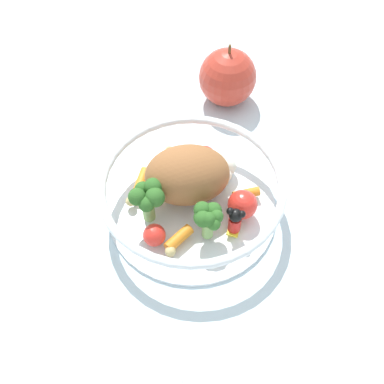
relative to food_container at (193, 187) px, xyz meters
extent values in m
plane|color=silver|center=(0.01, -0.01, -0.03)|extent=(2.40, 2.40, 0.00)
cylinder|color=white|center=(0.00, 0.00, -0.03)|extent=(0.20, 0.20, 0.01)
torus|color=white|center=(0.00, 0.00, 0.02)|extent=(0.21, 0.21, 0.01)
ellipsoid|color=#935B33|center=(-0.01, 0.00, 0.01)|extent=(0.08, 0.10, 0.07)
cylinder|color=#7FAD5B|center=(0.05, 0.02, -0.01)|extent=(0.01, 0.01, 0.02)
sphere|color=#2D6023|center=(0.05, 0.02, 0.02)|extent=(0.02, 0.02, 0.02)
sphere|color=#2D6023|center=(0.06, 0.02, 0.01)|extent=(0.01, 0.01, 0.01)
sphere|color=#2D6023|center=(0.05, 0.02, 0.01)|extent=(0.01, 0.01, 0.01)
sphere|color=#2D6023|center=(0.04, 0.02, 0.01)|extent=(0.02, 0.02, 0.02)
sphere|color=#2D6023|center=(0.04, 0.01, 0.01)|extent=(0.02, 0.02, 0.02)
sphere|color=#2D6023|center=(0.04, 0.01, 0.01)|extent=(0.02, 0.02, 0.02)
sphere|color=#2D6023|center=(0.05, 0.01, 0.01)|extent=(0.02, 0.02, 0.02)
sphere|color=#2D6023|center=(0.05, 0.01, 0.01)|extent=(0.02, 0.02, 0.02)
cylinder|color=#7FAD5B|center=(0.03, -0.05, -0.01)|extent=(0.01, 0.01, 0.03)
sphere|color=#2D6023|center=(0.03, -0.05, 0.02)|extent=(0.02, 0.02, 0.02)
sphere|color=#2D6023|center=(0.03, -0.04, 0.02)|extent=(0.02, 0.02, 0.02)
sphere|color=#2D6023|center=(0.02, -0.04, 0.02)|extent=(0.02, 0.02, 0.02)
sphere|color=#2D6023|center=(0.01, -0.05, 0.02)|extent=(0.02, 0.02, 0.02)
sphere|color=#2D6023|center=(0.03, -0.06, 0.02)|extent=(0.02, 0.02, 0.02)
sphere|color=silver|center=(-0.03, 0.04, -0.01)|extent=(0.02, 0.02, 0.02)
sphere|color=silver|center=(-0.04, 0.04, -0.01)|extent=(0.02, 0.02, 0.02)
sphere|color=silver|center=(-0.04, 0.04, -0.01)|extent=(0.03, 0.03, 0.03)
sphere|color=silver|center=(-0.04, 0.03, -0.01)|extent=(0.03, 0.03, 0.03)
cube|color=yellow|center=(0.04, 0.05, -0.02)|extent=(0.02, 0.02, 0.00)
cylinder|color=red|center=(0.04, 0.05, -0.01)|extent=(0.02, 0.02, 0.02)
sphere|color=black|center=(0.04, 0.05, 0.01)|extent=(0.01, 0.01, 0.01)
sphere|color=black|center=(0.04, 0.04, 0.01)|extent=(0.01, 0.01, 0.01)
sphere|color=black|center=(0.04, 0.05, 0.01)|extent=(0.01, 0.01, 0.01)
cylinder|color=orange|center=(0.00, 0.06, -0.02)|extent=(0.02, 0.03, 0.01)
cylinder|color=orange|center=(-0.05, -0.03, -0.02)|extent=(0.01, 0.04, 0.01)
cylinder|color=orange|center=(-0.02, -0.06, -0.02)|extent=(0.03, 0.02, 0.01)
cylinder|color=orange|center=(0.06, -0.02, -0.02)|extent=(0.03, 0.03, 0.01)
sphere|color=red|center=(-0.05, 0.01, -0.01)|extent=(0.03, 0.03, 0.03)
sphere|color=red|center=(0.02, 0.05, -0.01)|extent=(0.03, 0.03, 0.03)
sphere|color=red|center=(0.06, -0.04, -0.01)|extent=(0.02, 0.02, 0.02)
sphere|color=tan|center=(-0.07, -0.01, -0.02)|extent=(0.01, 0.01, 0.01)
sphere|color=tan|center=(-0.07, 0.01, -0.02)|extent=(0.01, 0.01, 0.01)
sphere|color=#D1B775|center=(-0.07, -0.03, -0.02)|extent=(0.01, 0.01, 0.01)
sphere|color=tan|center=(-0.02, 0.04, -0.02)|extent=(0.01, 0.01, 0.01)
sphere|color=tan|center=(0.00, -0.07, -0.02)|extent=(0.01, 0.01, 0.01)
sphere|color=tan|center=(0.01, -0.07, -0.02)|extent=(0.01, 0.01, 0.01)
sphere|color=tan|center=(0.02, 0.02, -0.02)|extent=(0.01, 0.01, 0.01)
sphere|color=#D1B775|center=(-0.07, 0.01, -0.02)|extent=(0.01, 0.01, 0.01)
sphere|color=tan|center=(0.07, -0.02, -0.02)|extent=(0.01, 0.01, 0.01)
sphere|color=#BC3828|center=(-0.18, 0.04, 0.01)|extent=(0.08, 0.08, 0.08)
cylinder|color=brown|center=(-0.18, 0.04, 0.05)|extent=(0.00, 0.00, 0.01)
camera|label=1|loc=(0.31, 0.00, 0.41)|focal=43.14mm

